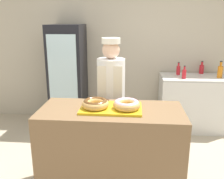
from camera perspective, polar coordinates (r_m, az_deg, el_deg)
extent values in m
cube|color=#BCB29E|center=(4.52, 2.27, 9.79)|extent=(8.00, 0.06, 2.70)
cube|color=brown|center=(2.73, -0.19, -13.90)|extent=(1.46, 0.65, 0.95)
cube|color=yellow|center=(2.52, -0.20, -4.29)|extent=(0.61, 0.39, 0.02)
torus|color=tan|center=(2.50, -3.83, -3.31)|extent=(0.27, 0.27, 0.08)
torus|color=brown|center=(2.49, -3.84, -2.85)|extent=(0.24, 0.24, 0.05)
torus|color=tan|center=(2.47, 3.35, -3.52)|extent=(0.27, 0.27, 0.08)
torus|color=#EFADC6|center=(2.46, 3.36, -3.05)|extent=(0.24, 0.24, 0.05)
cube|color=black|center=(2.64, -1.65, -2.68)|extent=(0.07, 0.07, 0.03)
cube|color=black|center=(2.63, 1.78, -2.78)|extent=(0.07, 0.07, 0.03)
cylinder|color=#4C4C51|center=(3.31, -0.21, -9.88)|extent=(0.25, 0.25, 0.78)
cylinder|color=white|center=(3.07, -0.23, 1.65)|extent=(0.34, 0.34, 0.58)
cube|color=silver|center=(3.04, -0.49, -6.03)|extent=(0.29, 0.02, 1.23)
sphere|color=beige|center=(3.00, -0.24, 9.03)|extent=(0.21, 0.21, 0.21)
cylinder|color=white|center=(2.99, -0.24, 11.09)|extent=(0.22, 0.22, 0.07)
cube|color=black|center=(4.37, -9.95, 2.96)|extent=(0.56, 0.63, 1.74)
cube|color=silver|center=(4.05, -11.13, 2.41)|extent=(0.46, 0.02, 1.39)
cube|color=silver|center=(4.45, 17.66, -2.89)|extent=(1.06, 0.63, 0.91)
cube|color=gray|center=(4.33, 18.14, 2.57)|extent=(1.06, 0.63, 0.01)
cylinder|color=orange|center=(4.39, 23.46, 3.70)|extent=(0.08, 0.08, 0.18)
cylinder|color=orange|center=(4.36, 23.64, 5.33)|extent=(0.04, 0.04, 0.07)
cylinder|color=black|center=(4.36, 23.70, 5.89)|extent=(0.04, 0.04, 0.01)
cylinder|color=red|center=(4.38, 14.90, 4.23)|extent=(0.06, 0.06, 0.15)
cylinder|color=red|center=(4.36, 14.99, 5.54)|extent=(0.03, 0.03, 0.06)
cylinder|color=black|center=(4.36, 15.03, 5.99)|extent=(0.03, 0.03, 0.01)
cylinder|color=red|center=(4.12, 16.15, 3.38)|extent=(0.06, 0.06, 0.14)
cylinder|color=red|center=(4.11, 16.25, 4.71)|extent=(0.03, 0.03, 0.05)
cylinder|color=black|center=(4.10, 16.29, 5.17)|extent=(0.03, 0.03, 0.01)
cylinder|color=red|center=(4.60, 19.78, 4.34)|extent=(0.08, 0.08, 0.15)
cylinder|color=red|center=(4.58, 19.90, 5.59)|extent=(0.03, 0.03, 0.06)
cylinder|color=black|center=(4.57, 19.94, 6.02)|extent=(0.04, 0.04, 0.01)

